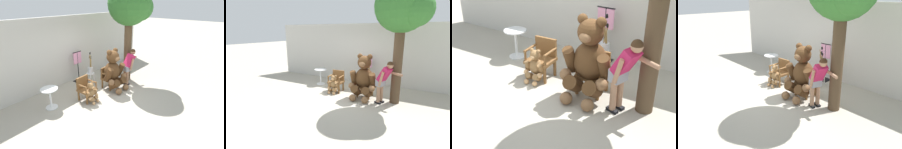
{
  "view_description": "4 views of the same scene",
  "coord_description": "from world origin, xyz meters",
  "views": [
    {
      "loc": [
        -4.33,
        -3.65,
        3.36
      ],
      "look_at": [
        0.23,
        0.1,
        0.83
      ],
      "focal_mm": 28.0,
      "sensor_mm": 36.0,
      "label": 1
    },
    {
      "loc": [
        2.73,
        -5.53,
        2.47
      ],
      "look_at": [
        -0.25,
        0.01,
        0.89
      ],
      "focal_mm": 28.0,
      "sensor_mm": 36.0,
      "label": 2
    },
    {
      "loc": [
        2.99,
        -4.44,
        3.36
      ],
      "look_at": [
        0.29,
        0.01,
        0.56
      ],
      "focal_mm": 50.0,
      "sensor_mm": 36.0,
      "label": 3
    },
    {
      "loc": [
        4.84,
        -4.07,
        3.04
      ],
      "look_at": [
        0.24,
        0.24,
        0.67
      ],
      "focal_mm": 35.0,
      "sensor_mm": 36.0,
      "label": 4
    }
  ],
  "objects": [
    {
      "name": "ground_plane",
      "position": [
        0.0,
        0.0,
        0.0
      ],
      "size": [
        60.0,
        60.0,
        0.0
      ],
      "primitive_type": "plane",
      "color": "#A8A091"
    },
    {
      "name": "back_wall",
      "position": [
        0.0,
        2.4,
        1.4
      ],
      "size": [
        10.0,
        0.16,
        2.8
      ],
      "primitive_type": "cube",
      "color": "beige",
      "rests_on": "ground"
    },
    {
      "name": "wooden_chair_left",
      "position": [
        -0.63,
        0.61,
        0.46
      ],
      "size": [
        0.58,
        0.54,
        0.86
      ],
      "color": "brown",
      "rests_on": "ground"
    },
    {
      "name": "wooden_chair_right",
      "position": [
        0.63,
        0.61,
        0.46
      ],
      "size": [
        0.56,
        0.52,
        0.86
      ],
      "color": "brown",
      "rests_on": "ground"
    },
    {
      "name": "teddy_bear_large",
      "position": [
        0.63,
        0.34,
        0.82
      ],
      "size": [
        1.0,
        0.93,
        1.67
      ],
      "color": "#4C3019",
      "rests_on": "ground"
    },
    {
      "name": "teddy_bear_small",
      "position": [
        -0.63,
        0.33,
        0.37
      ],
      "size": [
        0.45,
        0.43,
        0.75
      ],
      "color": "olive",
      "rests_on": "ground"
    },
    {
      "name": "person_visitor",
      "position": [
        1.41,
        0.17,
        0.9
      ],
      "size": [
        0.86,
        0.48,
        1.51
      ],
      "color": "black",
      "rests_on": "ground"
    },
    {
      "name": "white_stool",
      "position": [
        0.45,
        1.49,
        0.36
      ],
      "size": [
        0.34,
        0.34,
        0.46
      ],
      "color": "silver",
      "rests_on": "ground"
    },
    {
      "name": "brush_bucket",
      "position": [
        0.45,
        1.48,
        0.66
      ],
      "size": [
        0.22,
        0.22,
        0.93
      ],
      "color": "silver",
      "rests_on": "white_stool"
    },
    {
      "name": "round_side_table",
      "position": [
        -1.76,
        1.11,
        0.45
      ],
      "size": [
        0.56,
        0.56,
        0.72
      ],
      "color": "silver",
      "rests_on": "ground"
    },
    {
      "name": "patio_tree",
      "position": [
        1.83,
        0.44,
        3.13
      ],
      "size": [
        1.8,
        1.71,
        4.1
      ],
      "color": "#473523",
      "rests_on": "ground"
    },
    {
      "name": "clothing_display_stand",
      "position": [
        0.21,
        2.0,
        0.72
      ],
      "size": [
        0.44,
        0.4,
        1.36
      ],
      "color": "black",
      "rests_on": "ground"
    }
  ]
}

